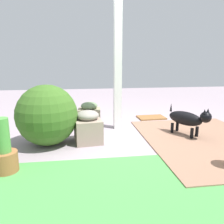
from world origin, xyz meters
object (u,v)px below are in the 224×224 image
(round_shrub, at_px, (47,115))
(dog, at_px, (188,119))
(terracotta_pot_broad, at_px, (48,117))
(porch_pillar, at_px, (118,63))
(stone_planter_mid, at_px, (88,127))
(stone_planter_nearest, at_px, (89,113))
(terracotta_pot_tall, at_px, (4,153))
(doormat, at_px, (151,117))

(round_shrub, height_order, dog, round_shrub)
(terracotta_pot_broad, relative_size, dog, 0.46)
(porch_pillar, height_order, round_shrub, porch_pillar)
(stone_planter_mid, height_order, round_shrub, round_shrub)
(porch_pillar, relative_size, stone_planter_nearest, 4.96)
(terracotta_pot_tall, xyz_separation_m, doormat, (-2.32, -2.06, -0.20))
(stone_planter_mid, distance_m, terracotta_pot_broad, 1.12)
(terracotta_pot_tall, bearing_deg, porch_pillar, -135.61)
(round_shrub, bearing_deg, stone_planter_mid, -177.92)
(terracotta_pot_broad, height_order, doormat, terracotta_pot_broad)
(doormat, bearing_deg, porch_pillar, 35.70)
(stone_planter_nearest, height_order, stone_planter_mid, stone_planter_mid)
(dog, bearing_deg, stone_planter_nearest, -35.31)
(stone_planter_nearest, distance_m, dog, 1.87)
(stone_planter_nearest, xyz_separation_m, stone_planter_mid, (0.07, 1.10, 0.04))
(terracotta_pot_broad, distance_m, doormat, 2.12)
(stone_planter_nearest, height_order, dog, dog)
(stone_planter_nearest, height_order, terracotta_pot_tall, terracotta_pot_tall)
(stone_planter_mid, bearing_deg, terracotta_pot_broad, -51.29)
(terracotta_pot_tall, relative_size, terracotta_pot_broad, 1.90)
(round_shrub, xyz_separation_m, terracotta_pot_tall, (0.36, 0.80, -0.22))
(stone_planter_nearest, bearing_deg, doormat, -174.10)
(round_shrub, distance_m, terracotta_pot_broad, 0.94)
(porch_pillar, xyz_separation_m, doormat, (-0.83, -0.59, -1.14))
(round_shrub, height_order, terracotta_pot_tall, round_shrub)
(stone_planter_mid, bearing_deg, porch_pillar, -130.71)
(stone_planter_mid, height_order, dog, dog)
(porch_pillar, xyz_separation_m, round_shrub, (1.13, 0.66, -0.71))
(stone_planter_nearest, xyz_separation_m, round_shrub, (0.65, 1.12, 0.25))
(stone_planter_nearest, xyz_separation_m, terracotta_pot_broad, (0.77, 0.23, -0.00))
(round_shrub, bearing_deg, doormat, -147.34)
(porch_pillar, distance_m, doormat, 1.53)
(round_shrub, relative_size, doormat, 1.56)
(porch_pillar, relative_size, dog, 3.31)
(round_shrub, height_order, terracotta_pot_broad, round_shrub)
(doormat, bearing_deg, dog, 99.81)
(porch_pillar, bearing_deg, dog, 149.18)
(porch_pillar, height_order, stone_planter_mid, porch_pillar)
(stone_planter_nearest, bearing_deg, porch_pillar, 136.54)
(porch_pillar, distance_m, stone_planter_nearest, 1.17)
(porch_pillar, relative_size, round_shrub, 2.63)
(stone_planter_nearest, relative_size, round_shrub, 0.53)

